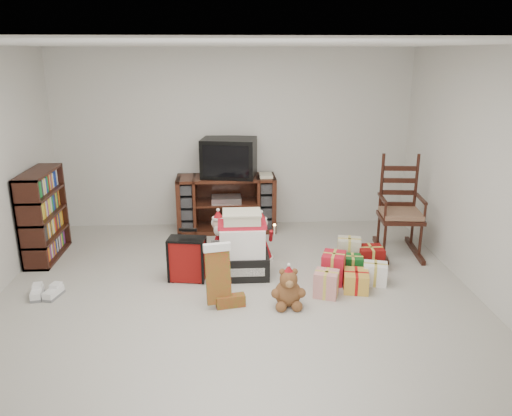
# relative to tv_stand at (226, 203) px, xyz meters

# --- Properties ---
(room) EXTENTS (5.01, 5.01, 2.51)m
(room) POSITION_rel_tv_stand_xyz_m (0.11, -2.23, 0.86)
(room) COLOR #B7B4A8
(room) RESTS_ON ground
(tv_stand) EXTENTS (1.38, 0.51, 0.78)m
(tv_stand) POSITION_rel_tv_stand_xyz_m (0.00, 0.00, 0.00)
(tv_stand) COLOR #472214
(tv_stand) RESTS_ON floor
(bookshelf) EXTENTS (0.30, 0.89, 1.09)m
(bookshelf) POSITION_rel_tv_stand_xyz_m (-2.21, -0.86, 0.13)
(bookshelf) COLOR black
(bookshelf) RESTS_ON floor
(rocking_chair) EXTENTS (0.59, 0.89, 1.28)m
(rocking_chair) POSITION_rel_tv_stand_xyz_m (2.17, -0.89, 0.04)
(rocking_chair) COLOR black
(rocking_chair) RESTS_ON floor
(gift_pile) EXTENTS (0.60, 0.44, 0.74)m
(gift_pile) POSITION_rel_tv_stand_xyz_m (0.18, -1.54, -0.07)
(gift_pile) COLOR black
(gift_pile) RESTS_ON floor
(red_suitcase) EXTENTS (0.41, 0.25, 0.58)m
(red_suitcase) POSITION_rel_tv_stand_xyz_m (-0.43, -1.62, -0.14)
(red_suitcase) COLOR maroon
(red_suitcase) RESTS_ON floor
(stocking) EXTENTS (0.33, 0.19, 0.67)m
(stocking) POSITION_rel_tv_stand_xyz_m (-0.08, -2.24, -0.06)
(stocking) COLOR #0D7818
(stocking) RESTS_ON floor
(teddy_bear) EXTENTS (0.27, 0.24, 0.40)m
(teddy_bear) POSITION_rel_tv_stand_xyz_m (0.62, -2.27, -0.22)
(teddy_bear) COLOR brown
(teddy_bear) RESTS_ON floor
(santa_figurine) EXTENTS (0.30, 0.28, 0.62)m
(santa_figurine) POSITION_rel_tv_stand_xyz_m (0.42, -1.09, -0.16)
(santa_figurine) COLOR maroon
(santa_figurine) RESTS_ON floor
(mrs_claus_figurine) EXTENTS (0.33, 0.31, 0.68)m
(mrs_claus_figurine) POSITION_rel_tv_stand_xyz_m (-0.09, -1.19, -0.13)
(mrs_claus_figurine) COLOR maroon
(mrs_claus_figurine) RESTS_ON floor
(sneaker_pair) EXTENTS (0.33, 0.28, 0.09)m
(sneaker_pair) POSITION_rel_tv_stand_xyz_m (-1.88, -1.96, -0.35)
(sneaker_pair) COLOR white
(sneaker_pair) RESTS_ON floor
(gift_cluster) EXTENTS (0.76, 1.12, 0.26)m
(gift_cluster) POSITION_rel_tv_stand_xyz_m (1.38, -1.70, -0.26)
(gift_cluster) COLOR red
(gift_cluster) RESTS_ON floor
(crt_television) EXTENTS (0.80, 0.63, 0.53)m
(crt_television) POSITION_rel_tv_stand_xyz_m (0.05, 0.01, 0.65)
(crt_television) COLOR black
(crt_television) RESTS_ON tv_stand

